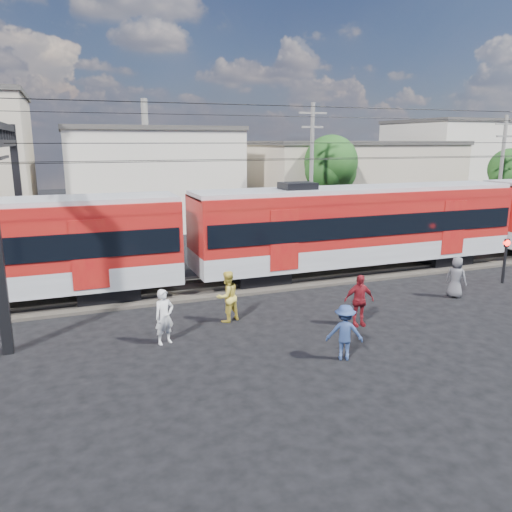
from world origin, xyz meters
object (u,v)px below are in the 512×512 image
object	(u,v)px
commuter_train	(361,224)
pedestrian_c	(345,332)
pedestrian_a	(164,317)
car_silver	(506,224)
crossing_signal	(506,253)

from	to	relation	value
commuter_train	pedestrian_c	size ratio (longest dim) A/B	30.20
commuter_train	pedestrian_a	size ratio (longest dim) A/B	28.33
pedestrian_c	car_silver	world-z (taller)	pedestrian_c
car_silver	commuter_train	bearing A→B (deg)	104.02
car_silver	crossing_signal	size ratio (longest dim) A/B	1.91
pedestrian_c	car_silver	xyz separation A→B (m)	(21.33, 14.11, -0.17)
pedestrian_a	car_silver	xyz separation A→B (m)	(26.03, 11.07, -0.22)
commuter_train	car_silver	xyz separation A→B (m)	(15.46, 5.62, -1.74)
pedestrian_a	pedestrian_c	distance (m)	5.61
pedestrian_c	car_silver	bearing A→B (deg)	-120.28
pedestrian_a	crossing_signal	distance (m)	15.68
pedestrian_a	pedestrian_c	bearing A→B (deg)	-51.46
pedestrian_c	crossing_signal	distance (m)	11.81
car_silver	crossing_signal	world-z (taller)	crossing_signal
crossing_signal	car_silver	bearing A→B (deg)	42.67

